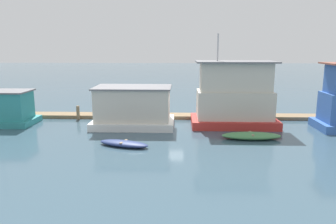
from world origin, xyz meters
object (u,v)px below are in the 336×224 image
object	(u,v)px
houseboat_teal	(0,109)
mooring_post_near_right	(78,113)
houseboat_white	(133,107)
houseboat_red	(234,97)
dinghy_navy	(124,144)
dinghy_green	(251,136)

from	to	relation	value
houseboat_teal	mooring_post_near_right	size ratio (longest dim) A/B	5.54
houseboat_white	houseboat_red	xyz separation A→B (m)	(8.22, 0.51, 0.82)
dinghy_navy	mooring_post_near_right	distance (m)	9.48
houseboat_white	mooring_post_near_right	bearing A→B (deg)	156.87
houseboat_white	dinghy_navy	distance (m)	5.68
houseboat_teal	dinghy_green	xyz separation A→B (m)	(20.08, -3.77, -1.10)
dinghy_navy	houseboat_red	bearing A→B (deg)	36.62
houseboat_white	houseboat_red	world-z (taller)	houseboat_red
houseboat_white	houseboat_red	distance (m)	8.28
houseboat_white	dinghy_green	bearing A→B (deg)	-21.59
houseboat_teal	houseboat_white	size ratio (longest dim) A/B	1.04
houseboat_teal	mooring_post_near_right	world-z (taller)	houseboat_teal
houseboat_teal	dinghy_green	distance (m)	20.46
houseboat_white	mooring_post_near_right	xyz separation A→B (m)	(-5.29, 2.26, -0.94)
mooring_post_near_right	houseboat_white	bearing A→B (deg)	-23.13
houseboat_white	dinghy_green	distance (m)	9.61
houseboat_red	mooring_post_near_right	distance (m)	13.74
dinghy_navy	mooring_post_near_right	world-z (taller)	mooring_post_near_right
houseboat_white	dinghy_navy	size ratio (longest dim) A/B	1.81
houseboat_white	houseboat_red	bearing A→B (deg)	3.57
houseboat_red	mooring_post_near_right	world-z (taller)	houseboat_red
mooring_post_near_right	dinghy_green	bearing A→B (deg)	-22.17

